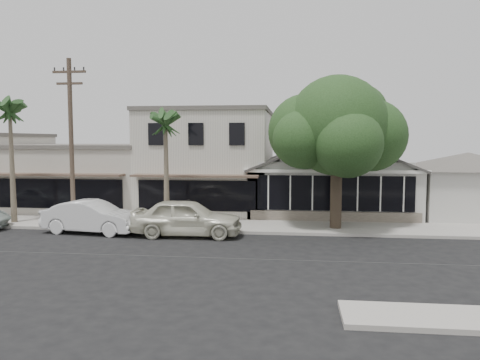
# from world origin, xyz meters

# --- Properties ---
(ground) EXTENTS (140.00, 140.00, 0.00)m
(ground) POSITION_xyz_m (0.00, 0.00, 0.00)
(ground) COLOR black
(ground) RESTS_ON ground
(sidewalk_north) EXTENTS (90.00, 3.50, 0.15)m
(sidewalk_north) POSITION_xyz_m (-8.00, 6.75, 0.07)
(sidewalk_north) COLOR #9E9991
(sidewalk_north) RESTS_ON ground
(corner_shop) EXTENTS (10.40, 8.60, 5.10)m
(corner_shop) POSITION_xyz_m (5.00, 12.47, 2.62)
(corner_shop) COLOR beige
(corner_shop) RESTS_ON ground
(side_cottage) EXTENTS (6.00, 6.00, 3.00)m
(side_cottage) POSITION_xyz_m (13.20, 11.50, 1.50)
(side_cottage) COLOR beige
(side_cottage) RESTS_ON ground
(row_building_near) EXTENTS (8.00, 10.00, 6.50)m
(row_building_near) POSITION_xyz_m (-3.00, 13.50, 3.25)
(row_building_near) COLOR silver
(row_building_near) RESTS_ON ground
(row_building_midnear) EXTENTS (10.00, 10.00, 4.20)m
(row_building_midnear) POSITION_xyz_m (-12.00, 13.50, 2.10)
(row_building_midnear) COLOR beige
(row_building_midnear) RESTS_ON ground
(utility_pole) EXTENTS (1.80, 0.24, 9.00)m
(utility_pole) POSITION_xyz_m (-9.00, 5.20, 4.79)
(utility_pole) COLOR brown
(utility_pole) RESTS_ON ground
(car_0) EXTENTS (5.50, 2.32, 1.86)m
(car_0) POSITION_xyz_m (-2.57, 4.14, 0.93)
(car_0) COLOR beige
(car_0) RESTS_ON ground
(car_1) EXTENTS (5.25, 2.41, 1.67)m
(car_1) POSITION_xyz_m (-7.57, 4.34, 0.83)
(car_1) COLOR silver
(car_1) RESTS_ON ground
(shade_tree) EXTENTS (7.30, 6.60, 8.10)m
(shade_tree) POSITION_xyz_m (4.83, 6.69, 5.33)
(shade_tree) COLOR #403327
(shade_tree) RESTS_ON ground
(palm_east) EXTENTS (2.70, 2.70, 6.68)m
(palm_east) POSITION_xyz_m (-4.09, 5.95, 5.68)
(palm_east) COLOR #726651
(palm_east) RESTS_ON ground
(palm_mid) EXTENTS (2.59, 2.59, 7.41)m
(palm_mid) POSITION_xyz_m (-12.97, 6.09, 6.36)
(palm_mid) COLOR #726651
(palm_mid) RESTS_ON ground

